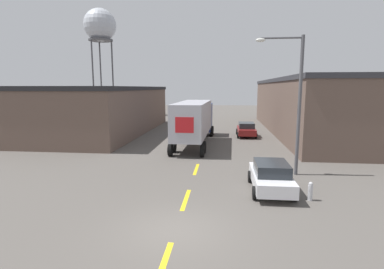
{
  "coord_description": "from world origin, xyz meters",
  "views": [
    {
      "loc": [
        1.71,
        -10.19,
        5.21
      ],
      "look_at": [
        -0.38,
        9.48,
        2.11
      ],
      "focal_mm": 28.0,
      "sensor_mm": 36.0,
      "label": 1
    }
  ],
  "objects_px": {
    "semi_truck": "(195,118)",
    "street_lamp": "(294,96)",
    "parked_car_right_far": "(246,129)",
    "parked_car_right_near": "(271,176)",
    "water_tower": "(100,26)",
    "fire_hydrant": "(310,191)"
  },
  "relations": [
    {
      "from": "parked_car_right_far",
      "to": "parked_car_right_near",
      "type": "distance_m",
      "value": 17.31
    },
    {
      "from": "semi_truck",
      "to": "street_lamp",
      "type": "bearing_deg",
      "value": -53.2
    },
    {
      "from": "semi_truck",
      "to": "parked_car_right_near",
      "type": "bearing_deg",
      "value": -66.52
    },
    {
      "from": "parked_car_right_far",
      "to": "parked_car_right_near",
      "type": "xyz_separation_m",
      "value": [
        0.0,
        -17.31,
        0.0
      ]
    },
    {
      "from": "parked_car_right_far",
      "to": "water_tower",
      "type": "height_order",
      "value": "water_tower"
    },
    {
      "from": "semi_truck",
      "to": "parked_car_right_near",
      "type": "xyz_separation_m",
      "value": [
        5.08,
        -12.66,
        -1.58
      ]
    },
    {
      "from": "semi_truck",
      "to": "fire_hydrant",
      "type": "relative_size",
      "value": 14.46
    },
    {
      "from": "parked_car_right_far",
      "to": "fire_hydrant",
      "type": "relative_size",
      "value": 4.79
    },
    {
      "from": "fire_hydrant",
      "to": "semi_truck",
      "type": "bearing_deg",
      "value": 115.93
    },
    {
      "from": "parked_car_right_near",
      "to": "water_tower",
      "type": "height_order",
      "value": "water_tower"
    },
    {
      "from": "fire_hydrant",
      "to": "water_tower",
      "type": "bearing_deg",
      "value": 123.08
    },
    {
      "from": "parked_car_right_near",
      "to": "street_lamp",
      "type": "bearing_deg",
      "value": 62.22
    },
    {
      "from": "street_lamp",
      "to": "fire_hydrant",
      "type": "relative_size",
      "value": 9.16
    },
    {
      "from": "semi_truck",
      "to": "parked_car_right_far",
      "type": "height_order",
      "value": "semi_truck"
    },
    {
      "from": "semi_truck",
      "to": "water_tower",
      "type": "relative_size",
      "value": 0.66
    },
    {
      "from": "street_lamp",
      "to": "water_tower",
      "type": "bearing_deg",
      "value": 126.0
    },
    {
      "from": "parked_car_right_near",
      "to": "water_tower",
      "type": "relative_size",
      "value": 0.22
    },
    {
      "from": "parked_car_right_near",
      "to": "street_lamp",
      "type": "height_order",
      "value": "street_lamp"
    },
    {
      "from": "water_tower",
      "to": "street_lamp",
      "type": "xyz_separation_m",
      "value": [
        27.0,
        -37.17,
        -11.63
      ]
    },
    {
      "from": "parked_car_right_near",
      "to": "semi_truck",
      "type": "bearing_deg",
      "value": 111.84
    },
    {
      "from": "water_tower",
      "to": "fire_hydrant",
      "type": "xyz_separation_m",
      "value": [
        26.99,
        -41.44,
        -15.94
      ]
    },
    {
      "from": "semi_truck",
      "to": "parked_car_right_far",
      "type": "xyz_separation_m",
      "value": [
        5.08,
        4.65,
        -1.58
      ]
    }
  ]
}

